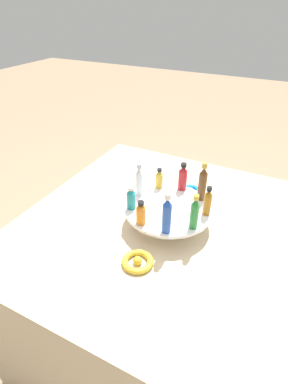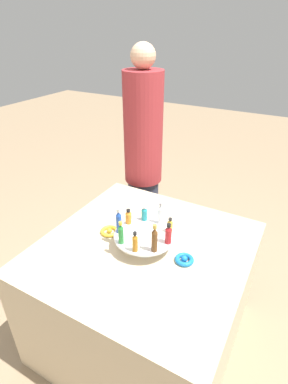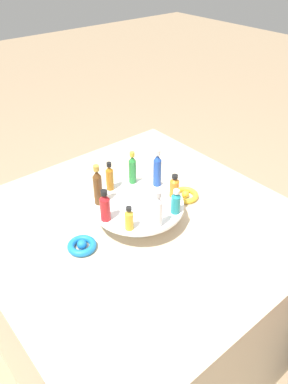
{
  "view_description": "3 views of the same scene",
  "coord_description": "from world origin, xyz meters",
  "px_view_note": "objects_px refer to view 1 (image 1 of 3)",
  "views": [
    {
      "loc": [
        0.83,
        0.32,
        1.45
      ],
      "look_at": [
        0.04,
        -0.08,
        0.87
      ],
      "focal_mm": 28.0,
      "sensor_mm": 36.0,
      "label": 1
    },
    {
      "loc": [
        -0.61,
        1.1,
        1.78
      ],
      "look_at": [
        0.13,
        -0.23,
        0.91
      ],
      "focal_mm": 28.0,
      "sensor_mm": 36.0,
      "label": 2
    },
    {
      "loc": [
        -0.65,
        -0.82,
        1.59
      ],
      "look_at": [
        0.01,
        -0.02,
        0.86
      ],
      "focal_mm": 35.0,
      "sensor_mm": 36.0,
      "label": 3
    }
  ],
  "objects_px": {
    "bottle_clear": "(139,181)",
    "ribbon_bow_gold": "(138,261)",
    "bottle_blue": "(167,215)",
    "bottle_brown": "(203,183)",
    "bottle_amber": "(208,202)",
    "bottle_gold": "(159,179)",
    "bottle_teal": "(131,198)",
    "bottle_red": "(183,178)",
    "bottle_green": "(194,213)",
    "bottle_orange": "(141,213)",
    "display_stand": "(168,212)",
    "ribbon_bow_blue": "(190,191)"
  },
  "relations": [
    {
      "from": "bottle_teal",
      "to": "bottle_amber",
      "type": "relative_size",
      "value": 0.81
    },
    {
      "from": "display_stand",
      "to": "bottle_green",
      "type": "relative_size",
      "value": 2.5
    },
    {
      "from": "bottle_amber",
      "to": "bottle_gold",
      "type": "relative_size",
      "value": 1.31
    },
    {
      "from": "bottle_teal",
      "to": "display_stand",
      "type": "bearing_deg",
      "value": 119.46
    },
    {
      "from": "bottle_blue",
      "to": "bottle_brown",
      "type": "height_order",
      "value": "bottle_brown"
    },
    {
      "from": "ribbon_bow_gold",
      "to": "ribbon_bow_blue",
      "type": "height_order",
      "value": "ribbon_bow_blue"
    },
    {
      "from": "bottle_amber",
      "to": "bottle_green",
      "type": "bearing_deg",
      "value": -10.54
    },
    {
      "from": "bottle_teal",
      "to": "bottle_blue",
      "type": "xyz_separation_m",
      "value": [
        0.06,
        0.16,
        0.03
      ]
    },
    {
      "from": "bottle_red",
      "to": "bottle_clear",
      "type": "xyz_separation_m",
      "value": [
        0.11,
        -0.14,
        0.01
      ]
    },
    {
      "from": "bottle_clear",
      "to": "ribbon_bow_blue",
      "type": "bearing_deg",
      "value": 146.02
    },
    {
      "from": "bottle_brown",
      "to": "ribbon_bow_blue",
      "type": "xyz_separation_m",
      "value": [
        -0.13,
        -0.08,
        -0.14
      ]
    },
    {
      "from": "bottle_amber",
      "to": "bottle_red",
      "type": "height_order",
      "value": "bottle_red"
    },
    {
      "from": "bottle_green",
      "to": "bottle_red",
      "type": "bearing_deg",
      "value": -150.54
    },
    {
      "from": "bottle_brown",
      "to": "bottle_amber",
      "type": "bearing_deg",
      "value": 29.46
    },
    {
      "from": "bottle_blue",
      "to": "bottle_green",
      "type": "relative_size",
      "value": 1.15
    },
    {
      "from": "bottle_teal",
      "to": "bottle_orange",
      "type": "relative_size",
      "value": 1.02
    },
    {
      "from": "bottle_red",
      "to": "bottle_orange",
      "type": "bearing_deg",
      "value": -10.54
    },
    {
      "from": "bottle_brown",
      "to": "bottle_gold",
      "type": "height_order",
      "value": "bottle_brown"
    },
    {
      "from": "bottle_brown",
      "to": "bottle_green",
      "type": "bearing_deg",
      "value": 9.46
    },
    {
      "from": "bottle_gold",
      "to": "ribbon_bow_blue",
      "type": "bearing_deg",
      "value": 143.99
    },
    {
      "from": "display_stand",
      "to": "bottle_blue",
      "type": "bearing_deg",
      "value": 19.46
    },
    {
      "from": "bottle_clear",
      "to": "ribbon_bow_gold",
      "type": "distance_m",
      "value": 0.32
    },
    {
      "from": "bottle_red",
      "to": "bottle_clear",
      "type": "distance_m",
      "value": 0.18
    },
    {
      "from": "bottle_teal",
      "to": "bottle_red",
      "type": "relative_size",
      "value": 0.79
    },
    {
      "from": "bottle_clear",
      "to": "bottle_red",
      "type": "bearing_deg",
      "value": 129.46
    },
    {
      "from": "display_stand",
      "to": "bottle_gold",
      "type": "height_order",
      "value": "bottle_gold"
    },
    {
      "from": "bottle_teal",
      "to": "bottle_red",
      "type": "distance_m",
      "value": 0.24
    },
    {
      "from": "bottle_brown",
      "to": "bottle_blue",
      "type": "bearing_deg",
      "value": -10.54
    },
    {
      "from": "bottle_orange",
      "to": "bottle_clear",
      "type": "relative_size",
      "value": 0.67
    },
    {
      "from": "bottle_red",
      "to": "bottle_amber",
      "type": "bearing_deg",
      "value": 49.46
    },
    {
      "from": "display_stand",
      "to": "bottle_clear",
      "type": "xyz_separation_m",
      "value": [
        -0.02,
        -0.13,
        0.09
      ]
    },
    {
      "from": "bottle_teal",
      "to": "ribbon_bow_blue",
      "type": "xyz_separation_m",
      "value": [
        -0.3,
        0.12,
        -0.11
      ]
    },
    {
      "from": "display_stand",
      "to": "bottle_gold",
      "type": "distance_m",
      "value": 0.15
    },
    {
      "from": "bottle_red",
      "to": "bottle_clear",
      "type": "height_order",
      "value": "bottle_clear"
    },
    {
      "from": "bottle_teal",
      "to": "bottle_green",
      "type": "height_order",
      "value": "bottle_green"
    },
    {
      "from": "bottle_clear",
      "to": "ribbon_bow_blue",
      "type": "xyz_separation_m",
      "value": [
        -0.21,
        0.14,
        -0.13
      ]
    },
    {
      "from": "bottle_blue",
      "to": "bottle_brown",
      "type": "relative_size",
      "value": 0.97
    },
    {
      "from": "bottle_amber",
      "to": "bottle_gold",
      "type": "distance_m",
      "value": 0.24
    },
    {
      "from": "bottle_green",
      "to": "bottle_brown",
      "type": "height_order",
      "value": "bottle_brown"
    },
    {
      "from": "bottle_green",
      "to": "bottle_red",
      "type": "height_order",
      "value": "bottle_green"
    },
    {
      "from": "display_stand",
      "to": "bottle_amber",
      "type": "relative_size",
      "value": 2.88
    },
    {
      "from": "bottle_red",
      "to": "ribbon_bow_gold",
      "type": "bearing_deg",
      "value": -1.16
    },
    {
      "from": "bottle_gold",
      "to": "ribbon_bow_gold",
      "type": "distance_m",
      "value": 0.36
    },
    {
      "from": "bottle_amber",
      "to": "bottle_clear",
      "type": "xyz_separation_m",
      "value": [
        -0.0,
        -0.27,
        0.01
      ]
    },
    {
      "from": "display_stand",
      "to": "ribbon_bow_blue",
      "type": "relative_size",
      "value": 3.34
    },
    {
      "from": "bottle_teal",
      "to": "bottle_green",
      "type": "xyz_separation_m",
      "value": [
        0.0,
        0.24,
        0.02
      ]
    },
    {
      "from": "bottle_green",
      "to": "ribbon_bow_blue",
      "type": "relative_size",
      "value": 1.34
    },
    {
      "from": "bottle_teal",
      "to": "bottle_brown",
      "type": "height_order",
      "value": "bottle_brown"
    },
    {
      "from": "bottle_clear",
      "to": "bottle_green",
      "type": "bearing_deg",
      "value": 69.46
    },
    {
      "from": "display_stand",
      "to": "bottle_gold",
      "type": "relative_size",
      "value": 3.76
    }
  ]
}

